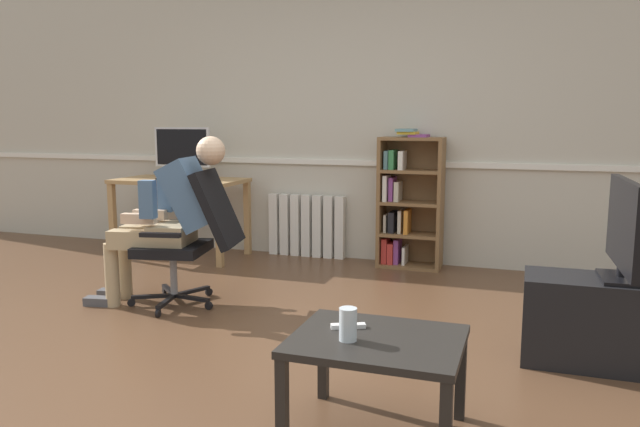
# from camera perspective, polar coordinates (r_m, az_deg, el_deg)

# --- Properties ---
(ground_plane) EXTENTS (18.00, 18.00, 0.00)m
(ground_plane) POSITION_cam_1_polar(r_m,az_deg,el_deg) (3.51, -7.02, -13.28)
(ground_plane) COLOR brown
(back_wall) EXTENTS (12.00, 0.13, 2.70)m
(back_wall) POSITION_cam_1_polar(r_m,az_deg,el_deg) (5.75, 4.46, 9.04)
(back_wall) COLOR beige
(back_wall) RESTS_ON ground_plane
(computer_desk) EXTENTS (1.22, 0.66, 0.76)m
(computer_desk) POSITION_cam_1_polar(r_m,az_deg,el_deg) (6.01, -12.97, 2.15)
(computer_desk) COLOR tan
(computer_desk) RESTS_ON ground_plane
(imac_monitor) EXTENTS (0.59, 0.14, 0.49)m
(imac_monitor) POSITION_cam_1_polar(r_m,az_deg,el_deg) (6.05, -12.79, 5.93)
(imac_monitor) COLOR silver
(imac_monitor) RESTS_ON computer_desk
(keyboard) EXTENTS (0.37, 0.12, 0.02)m
(keyboard) POSITION_cam_1_polar(r_m,az_deg,el_deg) (5.86, -13.34, 3.13)
(keyboard) COLOR black
(keyboard) RESTS_ON computer_desk
(computer_mouse) EXTENTS (0.06, 0.10, 0.03)m
(computer_mouse) POSITION_cam_1_polar(r_m,az_deg,el_deg) (5.77, -11.49, 3.16)
(computer_mouse) COLOR white
(computer_mouse) RESTS_ON computer_desk
(bookshelf) EXTENTS (0.56, 0.29, 1.24)m
(bookshelf) POSITION_cam_1_polar(r_m,az_deg,el_deg) (5.50, 8.11, 0.99)
(bookshelf) COLOR brown
(bookshelf) RESTS_ON ground_plane
(radiator) EXTENTS (0.76, 0.08, 0.60)m
(radiator) POSITION_cam_1_polar(r_m,az_deg,el_deg) (5.90, -1.27, -1.15)
(radiator) COLOR white
(radiator) RESTS_ON ground_plane
(office_chair) EXTENTS (0.80, 0.63, 0.97)m
(office_chair) POSITION_cam_1_polar(r_m,az_deg,el_deg) (4.38, -11.81, -1.82)
(office_chair) COLOR black
(office_chair) RESTS_ON ground_plane
(person_seated) EXTENTS (1.04, 0.50, 1.20)m
(person_seated) POSITION_cam_1_polar(r_m,az_deg,el_deg) (4.42, -13.98, -0.18)
(person_seated) COLOR tan
(person_seated) RESTS_ON ground_plane
(tv_stand) EXTENTS (0.95, 0.38, 0.48)m
(tv_stand) POSITION_cam_1_polar(r_m,az_deg,el_deg) (3.65, 26.02, -9.25)
(tv_stand) COLOR black
(tv_stand) RESTS_ON ground_plane
(tv_screen) EXTENTS (0.21, 0.77, 0.53)m
(tv_screen) POSITION_cam_1_polar(r_m,az_deg,el_deg) (3.54, 26.60, -1.25)
(tv_screen) COLOR black
(tv_screen) RESTS_ON tv_stand
(coffee_table) EXTENTS (0.70, 0.57, 0.43)m
(coffee_table) POSITION_cam_1_polar(r_m,az_deg,el_deg) (2.58, 5.34, -12.67)
(coffee_table) COLOR black
(coffee_table) RESTS_ON ground_plane
(drinking_glass) EXTENTS (0.07, 0.07, 0.14)m
(drinking_glass) POSITION_cam_1_polar(r_m,az_deg,el_deg) (2.50, 2.64, -10.32)
(drinking_glass) COLOR silver
(drinking_glass) RESTS_ON coffee_table
(spare_remote) EXTENTS (0.15, 0.10, 0.02)m
(spare_remote) POSITION_cam_1_polar(r_m,az_deg,el_deg) (2.66, 2.66, -10.47)
(spare_remote) COLOR white
(spare_remote) RESTS_ON coffee_table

